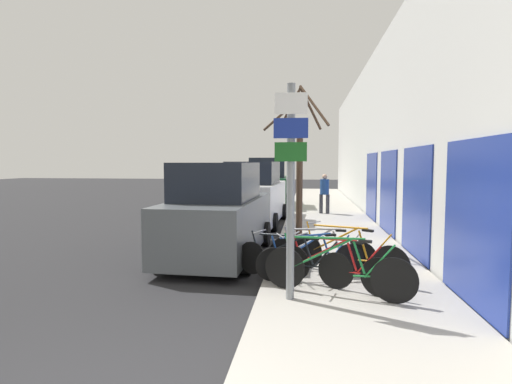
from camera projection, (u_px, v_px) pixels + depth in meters
The scene contains 15 objects.
ground_plane at pixel (257, 227), 14.27m from camera, with size 80.00×80.00×0.00m, color #28282B.
sidewalk_curb at pixel (327, 215), 16.70m from camera, with size 3.20×32.00×0.15m.
building_facade at pixel (371, 140), 16.15m from camera, with size 0.23×32.00×6.50m.
signpost at pixel (291, 183), 6.14m from camera, with size 0.52×0.15×3.34m.
bicycle_0 at pixel (336, 270), 6.40m from camera, with size 2.38×0.79×0.97m.
bicycle_1 at pixel (334, 266), 6.78m from camera, with size 1.97×1.07×0.88m.
bicycle_2 at pixel (291, 261), 7.20m from camera, with size 2.11×1.02×0.86m.
bicycle_3 at pixel (311, 259), 7.36m from camera, with size 1.99×0.78×0.84m.
bicycle_4 at pixel (345, 255), 7.49m from camera, with size 2.05×1.42×0.97m.
bicycle_5 at pixel (321, 252), 7.89m from camera, with size 2.09×0.52×0.87m.
parked_car_0 at pixel (219, 214), 9.60m from camera, with size 2.19×4.64×2.29m.
parked_car_1 at pixel (254, 196), 14.76m from camera, with size 2.21×4.74×2.32m.
parked_car_2 at pixel (268, 186), 19.96m from camera, with size 2.24×4.49×2.52m.
pedestrian_near at pixel (325, 191), 16.71m from camera, with size 0.42×0.37×1.66m.
street_tree at pixel (299, 170), 9.75m from camera, with size 1.65×1.39×3.99m.
Camera 1 is at (1.79, -2.83, 2.29)m, focal length 28.00 mm.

